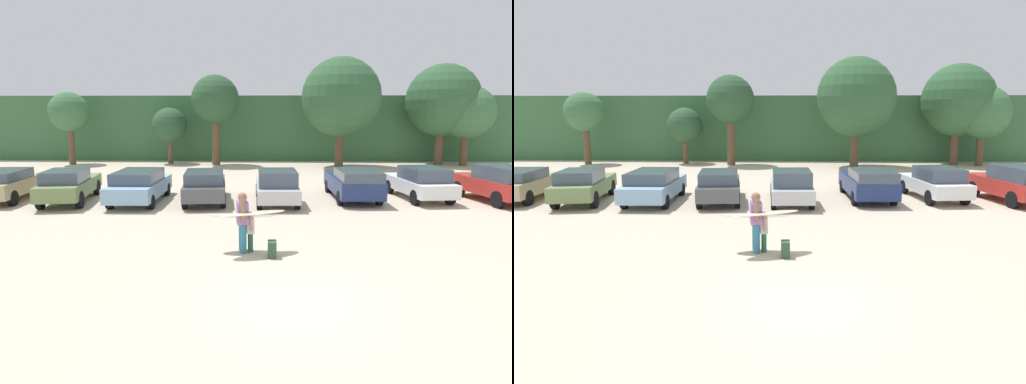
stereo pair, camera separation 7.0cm
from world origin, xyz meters
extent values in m
plane|color=beige|center=(0.00, 0.00, 0.00)|extent=(120.00, 120.00, 0.00)
cube|color=#38663D|center=(0.00, 32.76, 2.65)|extent=(108.00, 12.00, 5.29)
cylinder|color=brown|center=(-15.63, 24.04, 1.37)|extent=(0.50, 0.50, 2.73)
sphere|color=#38663D|center=(-15.63, 24.04, 3.99)|extent=(2.96, 2.96, 2.96)
cylinder|color=brown|center=(-8.17, 24.77, 0.91)|extent=(0.41, 0.41, 1.82)
sphere|color=#284C2D|center=(-8.17, 24.77, 2.96)|extent=(2.70, 2.70, 2.70)
cylinder|color=brown|center=(-4.50, 23.92, 1.70)|extent=(0.62, 0.62, 3.39)
sphere|color=#284C2D|center=(-4.50, 23.92, 4.91)|extent=(3.56, 3.56, 3.56)
cylinder|color=brown|center=(4.61, 22.83, 1.31)|extent=(0.61, 0.61, 2.63)
sphere|color=#2D5633|center=(4.61, 22.83, 5.01)|extent=(5.61, 5.61, 5.61)
cylinder|color=brown|center=(12.52, 24.72, 1.29)|extent=(0.62, 0.62, 2.57)
sphere|color=#2D5633|center=(12.52, 24.72, 4.85)|extent=(5.35, 5.35, 5.35)
cylinder|color=brown|center=(14.08, 23.95, 1.15)|extent=(0.55, 0.55, 2.29)
sphere|color=#38663D|center=(14.08, 23.95, 3.95)|extent=(3.89, 3.89, 3.89)
cube|color=tan|center=(-12.36, 10.51, 0.66)|extent=(2.29, 4.60, 0.65)
cube|color=#3F4C5B|center=(-12.32, 9.98, 1.19)|extent=(1.96, 2.59, 0.43)
cylinder|color=black|center=(-13.35, 11.90, 0.33)|extent=(0.28, 0.68, 0.67)
cylinder|color=black|center=(-11.63, 12.05, 0.33)|extent=(0.28, 0.68, 0.67)
cylinder|color=black|center=(-11.38, 9.12, 0.33)|extent=(0.28, 0.68, 0.67)
cube|color=#6B7F4C|center=(-9.34, 10.12, 0.67)|extent=(2.40, 4.76, 0.61)
cube|color=#3F4C5B|center=(-9.25, 9.56, 1.23)|extent=(1.88, 2.31, 0.51)
cylinder|color=black|center=(-10.33, 11.49, 0.36)|extent=(0.33, 0.74, 0.72)
cylinder|color=black|center=(-8.81, 11.73, 0.36)|extent=(0.33, 0.74, 0.72)
cylinder|color=black|center=(-9.86, 8.52, 0.36)|extent=(0.33, 0.74, 0.72)
cylinder|color=black|center=(-8.34, 8.76, 0.36)|extent=(0.33, 0.74, 0.72)
cube|color=#84ADD1|center=(-6.22, 10.15, 0.62)|extent=(1.93, 4.50, 0.64)
cube|color=#3F4C5B|center=(-6.22, 9.91, 1.18)|extent=(1.76, 2.66, 0.48)
cylinder|color=black|center=(-7.08, 11.62, 0.30)|extent=(0.23, 0.60, 0.60)
cylinder|color=black|center=(-5.39, 11.64, 0.30)|extent=(0.23, 0.60, 0.60)
cylinder|color=black|center=(-7.05, 8.67, 0.30)|extent=(0.23, 0.60, 0.60)
cylinder|color=black|center=(-5.36, 8.68, 0.30)|extent=(0.23, 0.60, 0.60)
cube|color=#4C4F54|center=(-3.35, 10.29, 0.62)|extent=(2.19, 4.40, 0.59)
cube|color=#3F4C5B|center=(-3.30, 9.87, 1.16)|extent=(1.85, 2.50, 0.50)
cylinder|color=black|center=(-4.28, 11.60, 0.33)|extent=(0.29, 0.68, 0.66)
cylinder|color=black|center=(-2.71, 11.77, 0.33)|extent=(0.29, 0.68, 0.66)
cylinder|color=black|center=(-3.98, 8.82, 0.33)|extent=(0.29, 0.68, 0.66)
cylinder|color=black|center=(-2.42, 8.99, 0.33)|extent=(0.29, 0.68, 0.66)
cube|color=silver|center=(-0.18, 10.24, 0.58)|extent=(1.90, 4.43, 0.56)
cube|color=#3F4C5B|center=(-0.16, 9.66, 1.18)|extent=(1.67, 2.12, 0.63)
cylinder|color=black|center=(-1.02, 11.65, 0.31)|extent=(0.24, 0.62, 0.61)
cylinder|color=black|center=(0.54, 11.71, 0.31)|extent=(0.24, 0.62, 0.61)
cylinder|color=black|center=(-0.91, 8.77, 0.31)|extent=(0.24, 0.62, 0.61)
cylinder|color=black|center=(0.65, 8.83, 0.31)|extent=(0.24, 0.62, 0.61)
cube|color=navy|center=(3.32, 11.20, 0.67)|extent=(2.00, 4.65, 0.73)
cube|color=#3F4C5B|center=(3.35, 10.10, 1.25)|extent=(1.78, 2.43, 0.42)
cylinder|color=black|center=(2.44, 12.69, 0.31)|extent=(0.24, 0.63, 0.62)
cylinder|color=black|center=(4.11, 12.74, 0.31)|extent=(0.24, 0.63, 0.62)
cylinder|color=black|center=(2.53, 9.65, 0.31)|extent=(0.24, 0.63, 0.62)
cylinder|color=black|center=(4.20, 9.71, 0.31)|extent=(0.24, 0.63, 0.62)
cube|color=white|center=(6.35, 11.21, 0.63)|extent=(2.20, 4.35, 0.60)
cube|color=#3F4C5B|center=(6.41, 10.75, 1.21)|extent=(1.82, 2.29, 0.57)
cylinder|color=black|center=(5.42, 12.48, 0.33)|extent=(0.30, 0.68, 0.66)
cylinder|color=black|center=(6.96, 12.67, 0.33)|extent=(0.30, 0.68, 0.66)
cylinder|color=black|center=(5.74, 9.74, 0.33)|extent=(0.30, 0.68, 0.66)
cylinder|color=black|center=(7.29, 9.93, 0.33)|extent=(0.30, 0.68, 0.66)
cube|color=#B72D28|center=(9.53, 10.71, 0.70)|extent=(2.47, 4.25, 0.69)
cube|color=#3F4C5B|center=(9.64, 10.07, 1.35)|extent=(2.04, 2.62, 0.61)
cylinder|color=black|center=(8.50, 11.87, 0.36)|extent=(0.35, 0.74, 0.72)
cylinder|color=black|center=(10.08, 12.15, 0.36)|extent=(0.35, 0.74, 0.72)
cylinder|color=black|center=(8.98, 9.27, 0.36)|extent=(0.35, 0.74, 0.72)
cylinder|color=teal|center=(-1.25, 3.20, 0.41)|extent=(0.19, 0.19, 0.82)
cylinder|color=teal|center=(-1.29, 3.49, 0.41)|extent=(0.19, 0.19, 0.82)
cube|color=#9966A5|center=(-1.27, 3.34, 1.13)|extent=(0.38, 0.46, 0.63)
sphere|color=#8C664C|center=(-1.27, 3.34, 1.58)|extent=(0.26, 0.26, 0.26)
cylinder|color=#8C664C|center=(-1.23, 3.12, 1.30)|extent=(0.18, 0.30, 0.68)
cylinder|color=#8C664C|center=(-1.31, 3.57, 1.30)|extent=(0.17, 0.24, 0.67)
cylinder|color=#26593F|center=(-1.04, 3.28, 0.27)|extent=(0.13, 0.13, 0.54)
cylinder|color=#26593F|center=(-1.07, 3.47, 0.27)|extent=(0.13, 0.13, 0.54)
cube|color=silver|center=(-1.05, 3.38, 0.75)|extent=(0.25, 0.30, 0.41)
sphere|color=tan|center=(-1.05, 3.38, 1.04)|extent=(0.17, 0.17, 0.17)
cylinder|color=tan|center=(-1.03, 3.23, 0.85)|extent=(0.13, 0.27, 0.44)
cylinder|color=tan|center=(-1.07, 3.53, 0.85)|extent=(0.13, 0.27, 0.43)
ellipsoid|color=white|center=(-1.24, 3.41, 1.02)|extent=(1.89, 0.62, 0.26)
ellipsoid|color=beige|center=(-0.98, 3.23, 1.15)|extent=(2.02, 1.26, 0.11)
cube|color=#2D4C33|center=(-0.44, 2.89, 0.23)|extent=(0.24, 0.34, 0.45)
camera|label=1|loc=(-0.57, -8.23, 3.87)|focal=29.84mm
camera|label=2|loc=(-0.50, -8.23, 3.87)|focal=29.84mm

